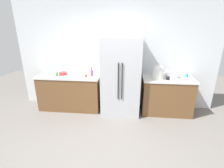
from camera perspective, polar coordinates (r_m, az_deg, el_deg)
ground_plane at (r=3.08m, az=-2.40°, el=-23.21°), size 10.16×10.16×0.00m
kitchen_back_panel at (r=4.31m, az=1.15°, el=10.03°), size 5.08×0.10×2.76m
counter_left at (r=4.47m, az=-14.11°, el=-2.63°), size 1.57×0.62×0.90m
counter_right at (r=4.32m, az=18.18°, el=-3.83°), size 1.20×0.62×0.90m
refrigerator at (r=3.99m, az=3.07°, el=2.52°), size 0.91×0.72×1.85m
toaster at (r=4.22m, az=19.74°, el=3.14°), size 0.26×0.16×0.17m
rice_cooker at (r=4.02m, az=15.56°, el=3.80°), size 0.28×0.28×0.32m
bottle_a at (r=4.11m, az=-6.93°, el=3.77°), size 0.08×0.08×0.21m
cup_a at (r=4.08m, az=-8.97°, el=2.86°), size 0.07×0.07×0.07m
cup_b at (r=4.40m, az=24.24°, el=2.64°), size 0.08×0.08×0.08m
cup_c at (r=4.34m, az=-18.40°, el=3.25°), size 0.07×0.07×0.09m
cup_d at (r=4.03m, az=18.62°, el=1.86°), size 0.08×0.08×0.07m
bowl_a at (r=4.40m, az=-16.43°, el=3.49°), size 0.20×0.20×0.07m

